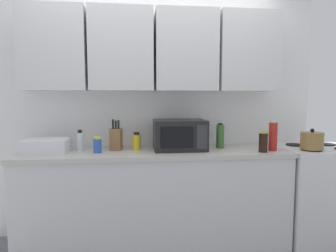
{
  "coord_description": "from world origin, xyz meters",
  "views": [
    {
      "loc": [
        -0.17,
        -2.96,
        1.38
      ],
      "look_at": [
        0.12,
        -0.25,
        1.12
      ],
      "focal_mm": 31.11,
      "sensor_mm": 36.0,
      "label": 1
    }
  ],
  "objects_px": {
    "stove_range": "(317,192)",
    "knife_block": "(116,139)",
    "bottle_green_oil": "(220,136)",
    "bottle_soy_dark": "(263,142)",
    "kettle": "(312,141)",
    "microwave": "(180,135)",
    "bottle_blue_cleaner": "(97,145)",
    "bottle_red_sauce": "(273,136)",
    "bottle_yellow_mustard": "(137,142)",
    "bottle_clear_tall": "(80,141)",
    "dish_rack": "(47,146)"
  },
  "relations": [
    {
      "from": "microwave",
      "to": "bottle_clear_tall",
      "type": "relative_size",
      "value": 2.49
    },
    {
      "from": "kettle",
      "to": "bottle_soy_dark",
      "type": "relative_size",
      "value": 1.09
    },
    {
      "from": "bottle_red_sauce",
      "to": "knife_block",
      "type": "bearing_deg",
      "value": 172.34
    },
    {
      "from": "knife_block",
      "to": "bottle_blue_cleaner",
      "type": "distance_m",
      "value": 0.2
    },
    {
      "from": "bottle_yellow_mustard",
      "to": "bottle_clear_tall",
      "type": "xyz_separation_m",
      "value": [
        -0.51,
        0.0,
        0.01
      ]
    },
    {
      "from": "stove_range",
      "to": "knife_block",
      "type": "height_order",
      "value": "knife_block"
    },
    {
      "from": "knife_block",
      "to": "dish_rack",
      "type": "bearing_deg",
      "value": -174.6
    },
    {
      "from": "bottle_yellow_mustard",
      "to": "stove_range",
      "type": "bearing_deg",
      "value": -2.17
    },
    {
      "from": "knife_block",
      "to": "bottle_clear_tall",
      "type": "bearing_deg",
      "value": -178.51
    },
    {
      "from": "microwave",
      "to": "bottle_red_sauce",
      "type": "xyz_separation_m",
      "value": [
        0.84,
        -0.15,
        -0.0
      ]
    },
    {
      "from": "bottle_red_sauce",
      "to": "bottle_blue_cleaner",
      "type": "bearing_deg",
      "value": 177.55
    },
    {
      "from": "microwave",
      "to": "dish_rack",
      "type": "relative_size",
      "value": 1.26
    },
    {
      "from": "bottle_blue_cleaner",
      "to": "bottle_red_sauce",
      "type": "height_order",
      "value": "bottle_red_sauce"
    },
    {
      "from": "knife_block",
      "to": "bottle_blue_cleaner",
      "type": "xyz_separation_m",
      "value": [
        -0.15,
        -0.13,
        -0.04
      ]
    },
    {
      "from": "dish_rack",
      "to": "knife_block",
      "type": "bearing_deg",
      "value": 5.4
    },
    {
      "from": "dish_rack",
      "to": "bottle_green_oil",
      "type": "relative_size",
      "value": 1.57
    },
    {
      "from": "microwave",
      "to": "knife_block",
      "type": "bearing_deg",
      "value": 175.89
    },
    {
      "from": "bottle_yellow_mustard",
      "to": "bottle_clear_tall",
      "type": "height_order",
      "value": "bottle_clear_tall"
    },
    {
      "from": "knife_block",
      "to": "bottle_green_oil",
      "type": "height_order",
      "value": "knife_block"
    },
    {
      "from": "stove_range",
      "to": "bottle_soy_dark",
      "type": "bearing_deg",
      "value": -165.13
    },
    {
      "from": "stove_range",
      "to": "bottle_clear_tall",
      "type": "xyz_separation_m",
      "value": [
        -2.3,
        0.07,
        0.54
      ]
    },
    {
      "from": "dish_rack",
      "to": "bottle_red_sauce",
      "type": "distance_m",
      "value": 2.05
    },
    {
      "from": "stove_range",
      "to": "kettle",
      "type": "xyz_separation_m",
      "value": [
        -0.17,
        -0.14,
        0.54
      ]
    },
    {
      "from": "dish_rack",
      "to": "bottle_yellow_mustard",
      "type": "bearing_deg",
      "value": 3.42
    },
    {
      "from": "bottle_clear_tall",
      "to": "bottle_red_sauce",
      "type": "bearing_deg",
      "value": -5.99
    },
    {
      "from": "bottle_green_oil",
      "to": "bottle_soy_dark",
      "type": "height_order",
      "value": "bottle_green_oil"
    },
    {
      "from": "bottle_red_sauce",
      "to": "kettle",
      "type": "bearing_deg",
      "value": -3.79
    },
    {
      "from": "stove_range",
      "to": "bottle_blue_cleaner",
      "type": "relative_size",
      "value": 6.28
    },
    {
      "from": "kettle",
      "to": "dish_rack",
      "type": "distance_m",
      "value": 2.41
    },
    {
      "from": "bottle_yellow_mustard",
      "to": "microwave",
      "type": "bearing_deg",
      "value": -4.64
    },
    {
      "from": "knife_block",
      "to": "bottle_clear_tall",
      "type": "xyz_separation_m",
      "value": [
        -0.32,
        -0.01,
        -0.02
      ]
    },
    {
      "from": "kettle",
      "to": "bottle_yellow_mustard",
      "type": "bearing_deg",
      "value": 172.66
    },
    {
      "from": "microwave",
      "to": "dish_rack",
      "type": "xyz_separation_m",
      "value": [
        -1.2,
        -0.01,
        -0.08
      ]
    },
    {
      "from": "kettle",
      "to": "microwave",
      "type": "bearing_deg",
      "value": 171.77
    },
    {
      "from": "microwave",
      "to": "bottle_green_oil",
      "type": "distance_m",
      "value": 0.41
    },
    {
      "from": "knife_block",
      "to": "bottle_green_oil",
      "type": "relative_size",
      "value": 1.19
    },
    {
      "from": "bottle_yellow_mustard",
      "to": "bottle_soy_dark",
      "type": "height_order",
      "value": "bottle_soy_dark"
    },
    {
      "from": "bottle_clear_tall",
      "to": "bottle_soy_dark",
      "type": "xyz_separation_m",
      "value": [
        1.64,
        -0.24,
        0.0
      ]
    },
    {
      "from": "stove_range",
      "to": "bottle_green_oil",
      "type": "bearing_deg",
      "value": 175.13
    },
    {
      "from": "dish_rack",
      "to": "microwave",
      "type": "bearing_deg",
      "value": 0.72
    },
    {
      "from": "microwave",
      "to": "bottle_soy_dark",
      "type": "xyz_separation_m",
      "value": [
        0.73,
        -0.21,
        -0.05
      ]
    },
    {
      "from": "stove_range",
      "to": "bottle_red_sauce",
      "type": "height_order",
      "value": "bottle_red_sauce"
    },
    {
      "from": "stove_range",
      "to": "bottle_soy_dark",
      "type": "distance_m",
      "value": 0.86
    },
    {
      "from": "knife_block",
      "to": "bottle_yellow_mustard",
      "type": "height_order",
      "value": "knife_block"
    },
    {
      "from": "stove_range",
      "to": "bottle_green_oil",
      "type": "distance_m",
      "value": 1.13
    },
    {
      "from": "dish_rack",
      "to": "knife_block",
      "type": "distance_m",
      "value": 0.61
    },
    {
      "from": "bottle_blue_cleaner",
      "to": "bottle_green_oil",
      "type": "bearing_deg",
      "value": 6.49
    },
    {
      "from": "knife_block",
      "to": "kettle",
      "type": "bearing_deg",
      "value": -6.88
    },
    {
      "from": "bottle_green_oil",
      "to": "bottle_red_sauce",
      "type": "relative_size",
      "value": 0.87
    },
    {
      "from": "knife_block",
      "to": "bottle_soy_dark",
      "type": "xyz_separation_m",
      "value": [
        1.32,
        -0.25,
        -0.02
      ]
    }
  ]
}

